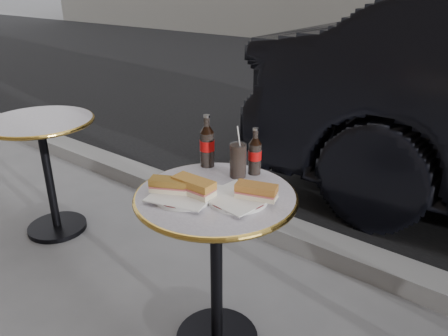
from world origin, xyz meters
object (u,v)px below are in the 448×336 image
Objects in this scene: plate_right at (238,199)px; cola_bottle_right at (255,151)px; bistro_table at (216,273)px; plate_left at (184,195)px; cola_glass at (238,160)px; cola_bottle_left at (207,141)px.

cola_bottle_right reaches higher than plate_right.
bistro_table is at bearing -91.99° from cola_bottle_right.
cola_glass reaches higher than plate_left.
cola_bottle_right is 0.08m from cola_glass.
cola_bottle_left reaches higher than cola_glass.
plate_left is 1.05× the size of plate_right.
plate_right is 0.36m from cola_bottle_left.
cola_bottle_right is (0.09, 0.34, 0.09)m from plate_left.
cola_bottle_left reaches higher than bistro_table.
plate_right is 1.12× the size of cola_bottle_right.
cola_bottle_right is at bearing 110.77° from plate_right.
cola_bottle_left is 0.21m from cola_bottle_right.
plate_right is 0.27m from cola_bottle_right.
cola_bottle_left is at bearing -164.09° from cola_bottle_right.
bistro_table is 0.39m from plate_left.
plate_right is 0.97× the size of cola_bottle_left.
cola_glass is (0.05, 0.27, 0.06)m from plate_left.
cola_glass is at bearing 126.47° from plate_right.
plate_left is at bearing -66.58° from cola_bottle_left.
cola_bottle_left reaches higher than plate_right.
bistro_table is 0.55m from cola_bottle_left.
cola_glass is at bearing 98.77° from bistro_table.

